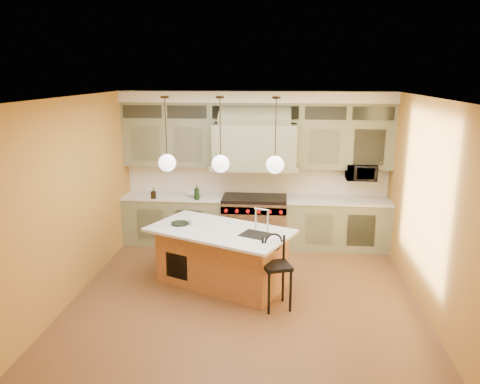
# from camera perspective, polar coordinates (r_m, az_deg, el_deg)

# --- Properties ---
(floor) EXTENTS (5.00, 5.00, 0.00)m
(floor) POSITION_cam_1_polar(r_m,az_deg,el_deg) (7.11, 0.64, -12.57)
(floor) COLOR brown
(floor) RESTS_ON ground
(ceiling) EXTENTS (5.00, 5.00, 0.00)m
(ceiling) POSITION_cam_1_polar(r_m,az_deg,el_deg) (6.35, 0.71, 11.47)
(ceiling) COLOR white
(ceiling) RESTS_ON wall_back
(wall_back) EXTENTS (5.00, 0.00, 5.00)m
(wall_back) POSITION_cam_1_polar(r_m,az_deg,el_deg) (9.01, 1.95, 3.01)
(wall_back) COLOR #B58132
(wall_back) RESTS_ON ground
(wall_front) EXTENTS (5.00, 0.00, 5.00)m
(wall_front) POSITION_cam_1_polar(r_m,az_deg,el_deg) (4.24, -2.08, -10.29)
(wall_front) COLOR #B58132
(wall_front) RESTS_ON ground
(wall_left) EXTENTS (0.00, 5.00, 5.00)m
(wall_left) POSITION_cam_1_polar(r_m,az_deg,el_deg) (7.22, -19.52, -0.68)
(wall_left) COLOR #B58132
(wall_left) RESTS_ON ground
(wall_right) EXTENTS (0.00, 5.00, 5.00)m
(wall_right) POSITION_cam_1_polar(r_m,az_deg,el_deg) (6.86, 21.98, -1.66)
(wall_right) COLOR #B58132
(wall_right) RESTS_ON ground
(back_cabinetry) EXTENTS (5.00, 0.77, 2.90)m
(back_cabinetry) POSITION_cam_1_polar(r_m,az_deg,el_deg) (8.76, 1.85, 2.54)
(back_cabinetry) COLOR gray
(back_cabinetry) RESTS_ON floor
(range) EXTENTS (1.20, 0.74, 0.96)m
(range) POSITION_cam_1_polar(r_m,az_deg,el_deg) (8.91, 1.77, -3.54)
(range) COLOR silver
(range) RESTS_ON floor
(kitchen_island) EXTENTS (2.40, 1.91, 1.35)m
(kitchen_island) POSITION_cam_1_polar(r_m,az_deg,el_deg) (7.29, -2.24, -7.78)
(kitchen_island) COLOR #935834
(kitchen_island) RESTS_ON floor
(counter_stool) EXTENTS (0.47, 0.47, 1.05)m
(counter_stool) POSITION_cam_1_polar(r_m,az_deg,el_deg) (6.59, 4.40, -9.15)
(counter_stool) COLOR black
(counter_stool) RESTS_ON floor
(microwave) EXTENTS (0.54, 0.37, 0.30)m
(microwave) POSITION_cam_1_polar(r_m,az_deg,el_deg) (8.87, 14.54, 2.37)
(microwave) COLOR black
(microwave) RESTS_ON back_cabinetry
(oil_bottle_a) EXTENTS (0.12, 0.12, 0.28)m
(oil_bottle_a) POSITION_cam_1_polar(r_m,az_deg,el_deg) (8.66, -5.30, -0.03)
(oil_bottle_a) COLOR black
(oil_bottle_a) RESTS_ON back_cabinetry
(oil_bottle_b) EXTENTS (0.09, 0.09, 0.20)m
(oil_bottle_b) POSITION_cam_1_polar(r_m,az_deg,el_deg) (8.86, -10.50, -0.17)
(oil_bottle_b) COLOR black
(oil_bottle_b) RESTS_ON back_cabinetry
(fruit_bowl) EXTENTS (0.32, 0.32, 0.07)m
(fruit_bowl) POSITION_cam_1_polar(r_m,az_deg,el_deg) (8.92, -5.56, -0.28)
(fruit_bowl) COLOR silver
(fruit_bowl) RESTS_ON back_cabinetry
(cup) EXTENTS (0.11, 0.11, 0.10)m
(cup) POSITION_cam_1_polar(r_m,az_deg,el_deg) (7.35, -5.91, -3.57)
(cup) COLOR white
(cup) RESTS_ON kitchen_island
(pendant_left) EXTENTS (0.26, 0.26, 1.11)m
(pendant_left) POSITION_cam_1_polar(r_m,az_deg,el_deg) (7.03, -8.88, 3.77)
(pendant_left) COLOR #2D2319
(pendant_left) RESTS_ON ceiling
(pendant_center) EXTENTS (0.26, 0.26, 1.11)m
(pendant_center) POSITION_cam_1_polar(r_m,az_deg,el_deg) (6.88, -2.39, 3.70)
(pendant_center) COLOR #2D2319
(pendant_center) RESTS_ON ceiling
(pendant_right) EXTENTS (0.26, 0.26, 1.11)m
(pendant_right) POSITION_cam_1_polar(r_m,az_deg,el_deg) (6.82, 4.30, 3.58)
(pendant_right) COLOR #2D2319
(pendant_right) RESTS_ON ceiling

